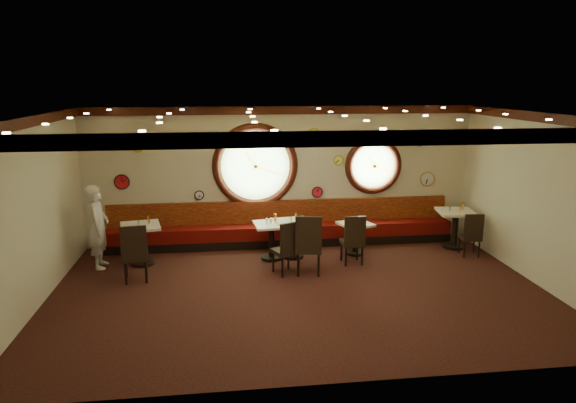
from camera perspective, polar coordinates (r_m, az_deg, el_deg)
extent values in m
cube|color=black|center=(9.57, 1.29, -9.86)|extent=(9.00, 6.00, 0.00)
cube|color=gold|center=(8.82, 1.40, 9.64)|extent=(9.00, 6.00, 0.02)
cube|color=beige|center=(11.97, -0.77, 2.87)|extent=(9.00, 0.02, 3.20)
cube|color=beige|center=(6.23, 5.42, -7.03)|extent=(9.00, 0.02, 3.20)
cube|color=beige|center=(9.52, -26.55, -1.26)|extent=(0.02, 6.00, 3.20)
cube|color=beige|center=(10.68, 25.98, 0.25)|extent=(0.02, 6.00, 3.20)
cube|color=#331009|center=(11.74, -0.76, 10.10)|extent=(9.00, 0.10, 0.18)
cube|color=#331009|center=(5.93, 5.64, 6.96)|extent=(9.00, 0.10, 0.18)
cube|color=#331009|center=(9.28, -27.22, 7.82)|extent=(0.10, 6.00, 0.18)
cube|color=#331009|center=(10.45, 26.58, 8.34)|extent=(0.10, 6.00, 0.18)
cube|color=black|center=(12.06, -0.60, -4.39)|extent=(8.00, 0.55, 0.20)
cube|color=#560907|center=(11.99, -0.60, -3.25)|extent=(8.00, 0.55, 0.30)
cube|color=#60070A|center=(12.09, -0.72, -1.14)|extent=(8.00, 0.10, 0.55)
cylinder|color=#98C878|center=(11.87, -3.65, 3.99)|extent=(1.66, 0.02, 1.66)
torus|color=#331009|center=(11.86, -3.65, 3.98)|extent=(1.98, 0.18, 1.98)
torus|color=gold|center=(11.83, -3.64, 3.95)|extent=(1.61, 0.03, 1.61)
cylinder|color=#98C878|center=(12.37, 9.44, 3.97)|extent=(1.10, 0.02, 1.10)
torus|color=#331009|center=(12.35, 9.46, 3.96)|extent=(1.38, 0.18, 1.38)
torus|color=gold|center=(12.32, 9.50, 3.94)|extent=(1.09, 0.03, 1.09)
cylinder|color=#9BDF45|center=(11.90, 2.86, 7.42)|extent=(0.30, 0.03, 0.30)
cylinder|color=black|center=(11.76, -10.56, 6.65)|extent=(0.24, 0.03, 0.24)
cylinder|color=black|center=(12.61, 14.42, 6.66)|extent=(0.28, 0.03, 0.28)
cylinder|color=silver|center=(11.95, -9.83, 0.71)|extent=(0.20, 0.03, 0.20)
cylinder|color=#98D52A|center=(11.90, -16.34, 5.93)|extent=(0.26, 0.03, 0.26)
cylinder|color=#F0FF54|center=(12.10, 5.64, 4.60)|extent=(0.22, 0.03, 0.22)
cylinder|color=red|center=(12.13, 3.25, 1.07)|extent=(0.24, 0.03, 0.24)
cylinder|color=white|center=(12.84, 15.22, 2.44)|extent=(0.34, 0.03, 0.34)
cylinder|color=red|center=(12.09, -17.97, 2.09)|extent=(0.32, 0.03, 0.32)
cylinder|color=black|center=(11.27, -15.84, -6.56)|extent=(0.49, 0.49, 0.07)
cylinder|color=black|center=(11.15, -15.97, -4.67)|extent=(0.13, 0.13, 0.78)
cube|color=white|center=(11.03, -16.10, -2.65)|extent=(0.92, 0.92, 0.06)
cylinder|color=black|center=(11.17, -1.82, -6.23)|extent=(0.45, 0.45, 0.06)
cylinder|color=black|center=(11.05, -1.84, -4.47)|extent=(0.12, 0.12, 0.72)
cube|color=white|center=(10.95, -1.85, -2.59)|extent=(0.79, 0.79, 0.05)
cylinder|color=black|center=(11.27, 0.53, -6.05)|extent=(0.47, 0.47, 0.06)
cylinder|color=black|center=(11.15, 0.53, -4.24)|extent=(0.13, 0.13, 0.74)
cube|color=white|center=(11.04, 0.53, -2.33)|extent=(0.85, 0.85, 0.05)
cylinder|color=black|center=(11.56, 7.41, -5.67)|extent=(0.41, 0.41, 0.06)
cylinder|color=black|center=(11.46, 7.46, -4.13)|extent=(0.11, 0.11, 0.65)
cube|color=white|center=(11.37, 7.51, -2.50)|extent=(0.83, 0.83, 0.05)
cylinder|color=black|center=(12.50, 17.89, -4.73)|extent=(0.50, 0.50, 0.07)
cylinder|color=black|center=(12.39, 18.02, -2.98)|extent=(0.14, 0.14, 0.80)
cube|color=white|center=(12.29, 18.16, -1.12)|extent=(0.90, 0.90, 0.06)
cube|color=black|center=(10.28, -16.61, -5.91)|extent=(0.54, 0.54, 0.08)
cube|color=black|center=(9.98, -16.77, -4.38)|extent=(0.48, 0.12, 0.62)
cube|color=black|center=(10.23, -0.29, -5.55)|extent=(0.61, 0.61, 0.08)
cube|color=black|center=(9.96, 0.31, -4.02)|extent=(0.44, 0.25, 0.60)
cube|color=black|center=(10.24, 2.31, -5.22)|extent=(0.60, 0.60, 0.09)
cube|color=black|center=(9.91, 2.31, -3.55)|extent=(0.52, 0.16, 0.67)
cube|color=black|center=(10.88, 7.12, -4.56)|extent=(0.46, 0.46, 0.08)
cube|color=black|center=(10.60, 7.46, -3.18)|extent=(0.45, 0.07, 0.58)
cube|color=black|center=(11.97, 19.55, -3.78)|extent=(0.45, 0.45, 0.07)
cube|color=black|center=(11.73, 19.95, -2.62)|extent=(0.41, 0.10, 0.53)
cylinder|color=silver|center=(11.01, -16.27, -2.30)|extent=(0.03, 0.03, 0.09)
cylinder|color=silver|center=(10.93, -2.37, -2.16)|extent=(0.04, 0.04, 0.11)
cylinder|color=silver|center=(11.05, 0.23, -1.95)|extent=(0.03, 0.03, 0.09)
cylinder|color=silver|center=(11.34, 7.11, -2.17)|extent=(0.03, 0.03, 0.09)
cylinder|color=silver|center=(10.93, -16.30, -2.36)|extent=(0.04, 0.04, 0.11)
cylinder|color=silver|center=(10.94, -1.94, -2.15)|extent=(0.04, 0.04, 0.11)
cylinder|color=#BCBCC0|center=(10.99, 0.41, -1.98)|extent=(0.04, 0.04, 0.10)
cylinder|color=silver|center=(11.34, 7.91, -2.20)|extent=(0.03, 0.03, 0.09)
cylinder|color=orange|center=(11.09, -15.23, -1.95)|extent=(0.05, 0.05, 0.16)
cylinder|color=orange|center=(11.05, -1.42, -1.82)|extent=(0.05, 0.05, 0.18)
cylinder|color=gold|center=(11.08, 0.87, -1.70)|extent=(0.05, 0.05, 0.16)
cylinder|color=gold|center=(11.46, 8.01, -1.92)|extent=(0.04, 0.04, 0.14)
cylinder|color=#BCBBC0|center=(12.24, 17.54, -0.77)|extent=(0.03, 0.03, 0.09)
cylinder|color=silver|center=(12.25, 18.58, -0.82)|extent=(0.03, 0.03, 0.10)
cylinder|color=gold|center=(12.38, 18.84, -0.50)|extent=(0.06, 0.06, 0.18)
imported|color=white|center=(11.14, -20.33, -2.65)|extent=(0.45, 0.65, 1.72)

